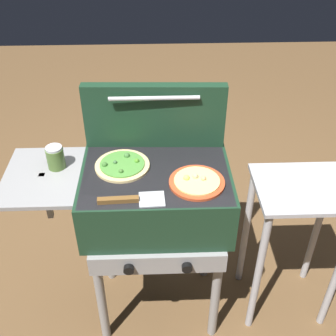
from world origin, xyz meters
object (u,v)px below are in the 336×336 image
spatula (133,200)px  prep_table (296,225)px  pizza_cheese (197,182)px  sauce_jar (56,157)px  pizza_veggie (123,165)px  grill (154,199)px

spatula → prep_table: (0.75, 0.18, -0.34)m
spatula → prep_table: spatula is taller
pizza_cheese → sauce_jar: 0.61m
pizza_veggie → sauce_jar: (-0.28, 0.01, 0.04)m
prep_table → grill: bearing=-179.6°
sauce_jar → pizza_veggie: bearing=-1.7°
grill → pizza_veggie: 0.21m
pizza_cheese → spatula: (-0.26, -0.10, -0.00)m
sauce_jar → grill: bearing=-7.8°
sauce_jar → prep_table: size_ratio=0.13×
grill → pizza_veggie: (-0.13, 0.05, 0.15)m
grill → spatula: spatula is taller
sauce_jar → prep_table: bearing=-2.7°
pizza_cheese → prep_table: 0.61m
grill → pizza_cheese: pizza_cheese is taller
grill → sauce_jar: 0.46m
grill → pizza_cheese: bearing=-23.6°
prep_table → pizza_cheese: bearing=-170.5°
sauce_jar → spatula: sauce_jar is taller
sauce_jar → pizza_cheese: bearing=-12.9°
pizza_cheese → spatula: pizza_cheese is taller
pizza_veggie → prep_table: pizza_veggie is taller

